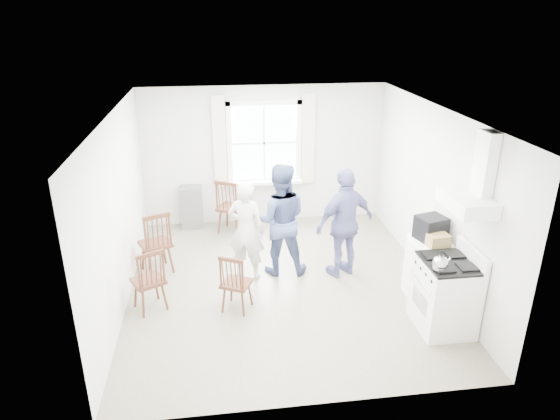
# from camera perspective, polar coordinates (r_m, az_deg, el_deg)

# --- Properties ---
(room_shell) EXTENTS (4.62, 5.12, 2.64)m
(room_shell) POSITION_cam_1_polar(r_m,az_deg,el_deg) (7.06, 0.29, 0.72)
(room_shell) COLOR gray
(room_shell) RESTS_ON ground
(window_assembly) EXTENTS (1.88, 0.24, 1.70)m
(window_assembly) POSITION_cam_1_polar(r_m,az_deg,el_deg) (9.32, -1.80, 7.12)
(window_assembly) COLOR white
(window_assembly) RESTS_ON room_shell
(range_hood) EXTENTS (0.45, 0.76, 0.94)m
(range_hood) POSITION_cam_1_polar(r_m,az_deg,el_deg) (6.28, 21.21, 2.23)
(range_hood) COLOR white
(range_hood) RESTS_ON room_shell
(shelf_unit) EXTENTS (0.40, 0.30, 0.80)m
(shelf_unit) POSITION_cam_1_polar(r_m,az_deg,el_deg) (9.51, -10.07, 0.34)
(shelf_unit) COLOR slate
(shelf_unit) RESTS_ON ground
(gas_stove) EXTENTS (0.68, 0.76, 1.12)m
(gas_stove) POSITION_cam_1_polar(r_m,az_deg,el_deg) (6.79, 18.34, -9.12)
(gas_stove) COLOR white
(gas_stove) RESTS_ON ground
(kettle) EXTENTS (0.19, 0.19, 0.27)m
(kettle) POSITION_cam_1_polar(r_m,az_deg,el_deg) (6.30, 17.86, -5.82)
(kettle) COLOR silver
(kettle) RESTS_ON gas_stove
(low_cabinet) EXTENTS (0.50, 0.55, 0.90)m
(low_cabinet) POSITION_cam_1_polar(r_m,az_deg,el_deg) (7.38, 16.53, -6.55)
(low_cabinet) COLOR white
(low_cabinet) RESTS_ON ground
(stereo_stack) EXTENTS (0.44, 0.42, 0.33)m
(stereo_stack) POSITION_cam_1_polar(r_m,az_deg,el_deg) (7.17, 16.85, -1.98)
(stereo_stack) COLOR black
(stereo_stack) RESTS_ON low_cabinet
(cardboard_box) EXTENTS (0.29, 0.22, 0.18)m
(cardboard_box) POSITION_cam_1_polar(r_m,az_deg,el_deg) (6.99, 17.63, -3.38)
(cardboard_box) COLOR olive
(cardboard_box) RESTS_ON low_cabinet
(windsor_chair_a) EXTENTS (0.58, 0.57, 1.05)m
(windsor_chair_a) POSITION_cam_1_polar(r_m,az_deg,el_deg) (7.82, -13.89, -3.03)
(windsor_chair_a) COLOR #442215
(windsor_chair_a) RESTS_ON ground
(windsor_chair_b) EXTENTS (0.49, 0.48, 0.87)m
(windsor_chair_b) POSITION_cam_1_polar(r_m,az_deg,el_deg) (6.74, -5.35, -7.76)
(windsor_chair_b) COLOR #442215
(windsor_chair_b) RESTS_ON ground
(windsor_chair_c) EXTENTS (0.53, 0.52, 0.94)m
(windsor_chair_c) POSITION_cam_1_polar(r_m,az_deg,el_deg) (6.92, -14.62, -7.17)
(windsor_chair_c) COLOR #442215
(windsor_chair_c) RESTS_ON ground
(person_left) EXTENTS (0.74, 0.74, 1.56)m
(person_left) POSITION_cam_1_polar(r_m,az_deg,el_deg) (7.49, -3.87, -2.34)
(person_left) COLOR silver
(person_left) RESTS_ON ground
(person_mid) EXTENTS (0.94, 0.94, 1.77)m
(person_mid) POSITION_cam_1_polar(r_m,az_deg,el_deg) (7.59, -0.03, -1.10)
(person_mid) COLOR #404E78
(person_mid) RESTS_ON ground
(person_right) EXTENTS (1.32, 1.32, 1.72)m
(person_right) POSITION_cam_1_polar(r_m,az_deg,el_deg) (7.59, 7.42, -1.49)
(person_right) COLOR navy
(person_right) RESTS_ON ground
(potted_plant) EXTENTS (0.22, 0.22, 0.34)m
(potted_plant) POSITION_cam_1_polar(r_m,az_deg,el_deg) (9.38, -0.35, 4.43)
(potted_plant) COLOR #347536
(potted_plant) RESTS_ON window_assembly
(windsor_chair_d) EXTENTS (0.59, 0.59, 1.05)m
(windsor_chair_d) POSITION_cam_1_polar(r_m,az_deg,el_deg) (9.01, -5.94, 0.97)
(windsor_chair_d) COLOR #442215
(windsor_chair_d) RESTS_ON ground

